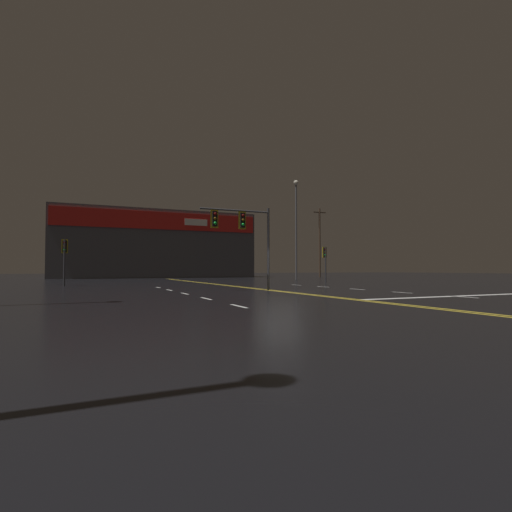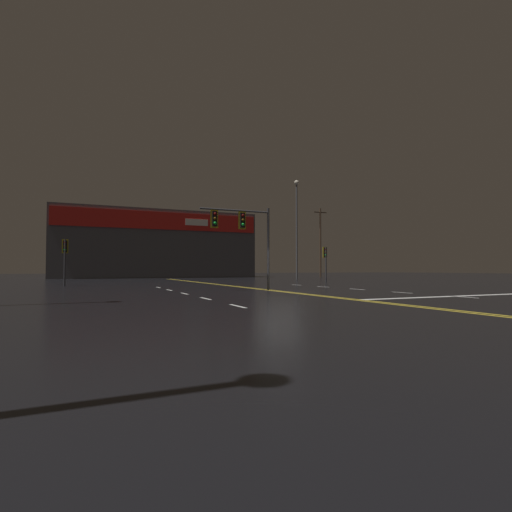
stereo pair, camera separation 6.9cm
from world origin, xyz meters
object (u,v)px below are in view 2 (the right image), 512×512
Objects in this scene: traffic_signal_corner_northeast at (325,256)px; traffic_signal_corner_northwest at (65,252)px; streetlight_near_left at (297,218)px; traffic_signal_median at (240,227)px.

traffic_signal_corner_northwest is at bearing 179.71° from traffic_signal_corner_northeast.
streetlight_near_left is (2.06, 8.94, 4.76)m from traffic_signal_corner_northeast.
traffic_signal_corner_northwest is at bearing 131.75° from traffic_signal_median.
traffic_signal_median is 16.22m from traffic_signal_corner_northeast.
traffic_signal_corner_northeast is at bearing -102.98° from streetlight_near_left.
streetlight_near_left is at bearing 52.81° from traffic_signal_median.
traffic_signal_median is 1.46× the size of traffic_signal_corner_northeast.
traffic_signal_corner_northeast is (21.76, -0.11, -0.04)m from traffic_signal_corner_northwest.
streetlight_near_left is (23.82, 8.83, 4.72)m from traffic_signal_corner_northwest.
traffic_signal_median reaches higher than traffic_signal_corner_northwest.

